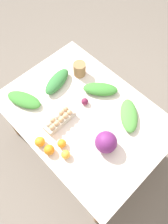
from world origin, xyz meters
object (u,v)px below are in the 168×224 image
(egg_carton, at_px, (59,120))
(orange_0, at_px, (66,155))
(greens_bunch_beet_tops, at_px, (24,100))
(greens_bunch_dandelion, at_px, (57,81))
(orange_3, at_px, (40,142))
(greens_bunch_chard, at_px, (129,115))
(greens_bunch_kale, at_px, (100,89))
(orange_2, at_px, (62,143))
(orange_1, at_px, (49,150))
(paper_bag, at_px, (80,69))
(beet_root, at_px, (85,101))
(cabbage_purple, at_px, (106,142))

(egg_carton, bearing_deg, orange_0, 56.49)
(greens_bunch_beet_tops, height_order, greens_bunch_dandelion, greens_bunch_dandelion)
(greens_bunch_dandelion, relative_size, orange_3, 3.93)
(greens_bunch_chard, distance_m, orange_3, 0.74)
(greens_bunch_kale, xyz_separation_m, orange_0, (-0.23, 0.61, -0.00))
(greens_bunch_beet_tops, xyz_separation_m, greens_bunch_dandelion, (-0.06, -0.33, 0.01))
(orange_2, bearing_deg, orange_3, 41.99)
(orange_0, distance_m, orange_1, 0.13)
(greens_bunch_beet_tops, relative_size, orange_1, 3.95)
(greens_bunch_dandelion, bearing_deg, greens_bunch_kale, -145.83)
(paper_bag, bearing_deg, orange_0, 129.07)
(greens_bunch_chard, bearing_deg, orange_2, 70.35)
(greens_bunch_kale, xyz_separation_m, beet_root, (0.01, 0.18, -0.01))
(orange_3, bearing_deg, orange_1, -174.21)
(orange_3, bearing_deg, greens_bunch_chard, -115.82)
(beet_root, bearing_deg, greens_bunch_beet_tops, 44.16)
(greens_bunch_beet_tops, bearing_deg, orange_3, 160.42)
(beet_root, height_order, orange_3, orange_3)
(greens_bunch_kale, relative_size, orange_0, 4.44)
(greens_bunch_beet_tops, bearing_deg, egg_carton, -166.06)
(cabbage_purple, xyz_separation_m, greens_bunch_kale, (0.38, -0.34, -0.05))
(greens_bunch_kale, bearing_deg, greens_bunch_chard, 176.83)
(egg_carton, height_order, greens_bunch_kale, egg_carton)
(greens_bunch_chard, bearing_deg, orange_3, 64.18)
(orange_1, distance_m, orange_2, 0.11)
(beet_root, bearing_deg, orange_3, 92.91)
(paper_bag, distance_m, greens_bunch_chard, 0.62)
(paper_bag, bearing_deg, greens_bunch_kale, 178.34)
(greens_bunch_chard, height_order, orange_2, same)
(orange_0, height_order, orange_2, same)
(orange_3, bearing_deg, orange_0, -160.20)
(greens_bunch_chard, bearing_deg, orange_0, 79.22)
(greens_bunch_kale, bearing_deg, beet_root, 87.77)
(cabbage_purple, distance_m, orange_2, 0.34)
(orange_0, relative_size, orange_3, 0.85)
(beet_root, xyz_separation_m, orange_2, (-0.15, 0.39, 0.00))
(greens_bunch_dandelion, xyz_separation_m, orange_1, (-0.44, 0.46, -0.00))
(egg_carton, distance_m, greens_bunch_kale, 0.46)
(paper_bag, bearing_deg, orange_1, 119.78)
(greens_bunch_chard, bearing_deg, greens_bunch_dandelion, 16.80)
(orange_2, xyz_separation_m, orange_3, (0.13, 0.11, 0.01))
(beet_root, xyz_separation_m, orange_3, (-0.03, 0.50, 0.01))
(egg_carton, height_order, orange_2, egg_carton)
(greens_bunch_chard, xyz_separation_m, orange_1, (0.22, 0.66, 0.01))
(greens_bunch_kale, relative_size, beet_root, 4.97)
(greens_bunch_beet_tops, distance_m, greens_bunch_chard, 0.89)
(orange_1, bearing_deg, egg_carton, -57.59)
(orange_1, height_order, orange_3, same)
(cabbage_purple, xyz_separation_m, greens_bunch_beet_tops, (0.76, 0.20, -0.05))
(greens_bunch_beet_tops, height_order, orange_1, orange_1)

